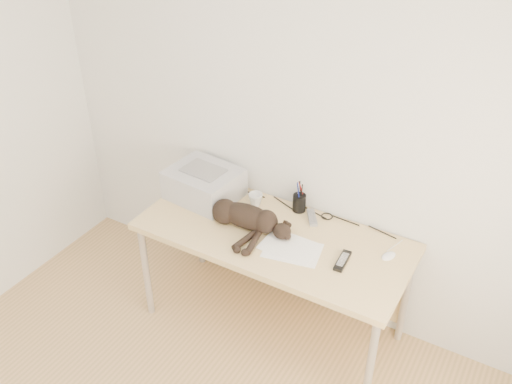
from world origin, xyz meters
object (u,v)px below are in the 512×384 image
Objects in this scene: mug at (256,200)px; mouse at (389,255)px; desk at (280,244)px; printer at (204,183)px; cat at (243,217)px; pen_cup at (299,202)px.

mug is 0.91× the size of mouse.
printer is (-0.57, 0.04, 0.23)m from desk.
desk is 0.62m from printer.
mug is at bearing 99.59° from cat.
mug reaches higher than desk.
cat is (-0.19, -0.11, 0.20)m from desk.
mug reaches higher than mouse.
pen_cup is at bearing -171.40° from mouse.
cat is at bearing -77.76° from mug.
cat is at bearing -123.67° from pen_cup.
desk is at bearing -153.19° from mouse.
desk is 0.32m from mug.
printer is at bearing -164.73° from pen_cup.
desk is 0.67m from mouse.
printer reaches higher than mug.
printer reaches higher than desk.
mouse is at bearing -4.22° from mug.
desk is at bearing 27.68° from cat.
mug is 0.27m from pen_cup.
cat is at bearing -149.67° from desk.
cat is 7.74× the size of mug.
mug is 0.89m from mouse.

